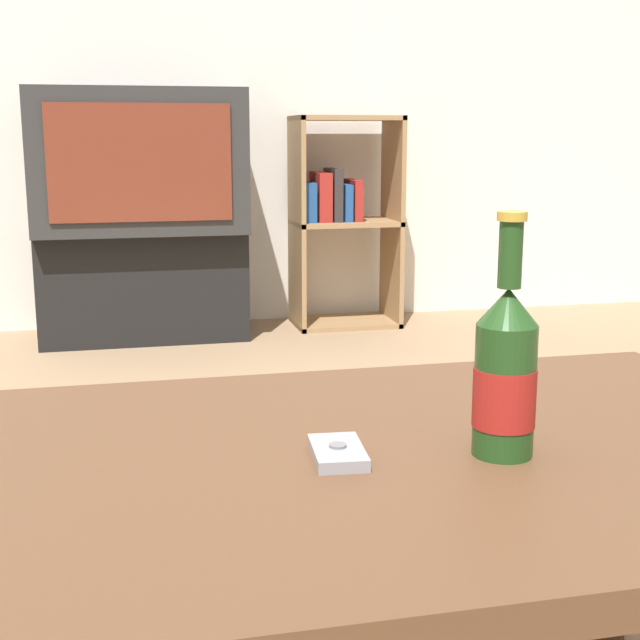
{
  "coord_description": "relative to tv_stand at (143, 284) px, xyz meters",
  "views": [
    {
      "loc": [
        -0.23,
        -0.93,
        0.83
      ],
      "look_at": [
        0.04,
        0.25,
        0.58
      ],
      "focal_mm": 50.0,
      "sensor_mm": 36.0,
      "label": 1
    }
  ],
  "objects": [
    {
      "name": "back_wall",
      "position": [
        0.12,
        0.27,
        1.08
      ],
      "size": [
        8.0,
        0.05,
        2.6
      ],
      "color": "silver",
      "rests_on": "ground_plane"
    },
    {
      "name": "coffee_table",
      "position": [
        0.12,
        -2.76,
        0.19
      ],
      "size": [
        1.2,
        0.7,
        0.48
      ],
      "color": "brown",
      "rests_on": "ground_plane"
    },
    {
      "name": "tv_stand",
      "position": [
        0.0,
        0.0,
        0.0
      ],
      "size": [
        0.83,
        0.38,
        0.44
      ],
      "color": "black",
      "rests_on": "ground_plane"
    },
    {
      "name": "television",
      "position": [
        -0.0,
        -0.0,
        0.5
      ],
      "size": [
        0.82,
        0.54,
        0.56
      ],
      "color": "#2D2D2D",
      "rests_on": "tv_stand"
    },
    {
      "name": "bookshelf",
      "position": [
        0.85,
        0.05,
        0.26
      ],
      "size": [
        0.45,
        0.3,
        0.9
      ],
      "color": "#99754C",
      "rests_on": "ground_plane"
    },
    {
      "name": "beer_bottle",
      "position": [
        0.31,
        -2.8,
        0.35
      ],
      "size": [
        0.07,
        0.07,
        0.27
      ],
      "color": "#1E4219",
      "rests_on": "coffee_table"
    },
    {
      "name": "cell_phone",
      "position": [
        0.13,
        -2.78,
        0.26
      ],
      "size": [
        0.06,
        0.1,
        0.02
      ],
      "rotation": [
        0.0,
        0.0,
        -0.09
      ],
      "color": "gray",
      "rests_on": "coffee_table"
    }
  ]
}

